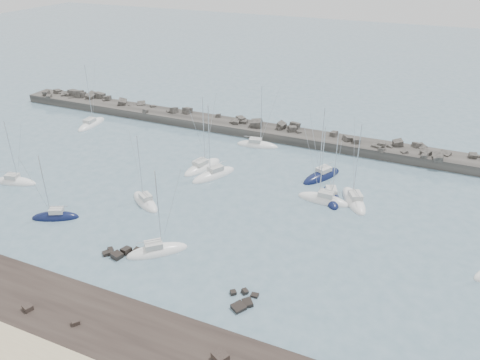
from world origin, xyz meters
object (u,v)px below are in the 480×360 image
at_px(sailboat_1, 91,125).
at_px(sailboat_10, 354,201).
at_px(sailboat_6, 214,175).
at_px(sailboat_0, 16,182).
at_px(sailboat_2, 56,217).
at_px(sailboat_4, 257,145).
at_px(sailboat_7, 157,251).
at_px(sailboat_3, 202,167).
at_px(sailboat_8, 331,197).
at_px(sailboat_13, 322,176).
at_px(sailboat_5, 145,202).
at_px(sailboat_9, 323,200).

relative_size(sailboat_1, sailboat_10, 1.02).
bearing_deg(sailboat_6, sailboat_0, -151.91).
xyz_separation_m(sailboat_2, sailboat_4, (17.61, 37.65, -0.02)).
relative_size(sailboat_0, sailboat_7, 0.93).
xyz_separation_m(sailboat_3, sailboat_7, (6.54, -25.24, 0.00)).
relative_size(sailboat_7, sailboat_8, 1.04).
distance_m(sailboat_2, sailboat_13, 44.33).
bearing_deg(sailboat_3, sailboat_8, -2.74).
distance_m(sailboat_7, sailboat_13, 33.80).
bearing_deg(sailboat_3, sailboat_1, 164.13).
distance_m(sailboat_0, sailboat_2, 15.72).
xyz_separation_m(sailboat_4, sailboat_8, (18.89, -14.75, 0.00)).
bearing_deg(sailboat_1, sailboat_6, -17.36).
distance_m(sailboat_2, sailboat_7, 18.81).
distance_m(sailboat_6, sailboat_13, 19.06).
xyz_separation_m(sailboat_5, sailboat_13, (23.34, 20.13, 0.00)).
relative_size(sailboat_1, sailboat_6, 1.00).
distance_m(sailboat_0, sailboat_6, 34.14).
relative_size(sailboat_4, sailboat_7, 1.02).
distance_m(sailboat_3, sailboat_10, 27.93).
relative_size(sailboat_0, sailboat_1, 0.85).
bearing_deg(sailboat_10, sailboat_5, -155.46).
bearing_deg(sailboat_9, sailboat_5, -154.87).
distance_m(sailboat_4, sailboat_10, 26.82).
distance_m(sailboat_2, sailboat_3, 26.99).
relative_size(sailboat_3, sailboat_13, 1.02).
bearing_deg(sailboat_8, sailboat_5, -152.91).
bearing_deg(sailboat_8, sailboat_13, 117.04).
distance_m(sailboat_5, sailboat_10, 33.31).
xyz_separation_m(sailboat_1, sailboat_2, (20.92, -33.48, 0.02)).
xyz_separation_m(sailboat_7, sailboat_10, (21.37, 24.28, 0.00)).
xyz_separation_m(sailboat_8, sailboat_9, (-0.90, -1.55, 0.02)).
relative_size(sailboat_1, sailboat_8, 1.13).
bearing_deg(sailboat_9, sailboat_0, -162.97).
distance_m(sailboat_2, sailboat_8, 43.08).
relative_size(sailboat_9, sailboat_13, 0.96).
bearing_deg(sailboat_8, sailboat_3, 177.26).
distance_m(sailboat_5, sailboat_13, 30.83).
bearing_deg(sailboat_6, sailboat_13, 22.61).
bearing_deg(sailboat_13, sailboat_2, -138.46).
height_order(sailboat_1, sailboat_7, sailboat_1).
distance_m(sailboat_2, sailboat_6, 27.02).
height_order(sailboat_5, sailboat_10, sailboat_10).
relative_size(sailboat_3, sailboat_6, 1.00).
bearing_deg(sailboat_8, sailboat_6, -177.73).
height_order(sailboat_2, sailboat_8, sailboat_8).
distance_m(sailboat_6, sailboat_7, 23.47).
xyz_separation_m(sailboat_0, sailboat_8, (51.03, 16.91, -0.01)).
bearing_deg(sailboat_9, sailboat_13, 106.71).
bearing_deg(sailboat_3, sailboat_9, -6.63).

